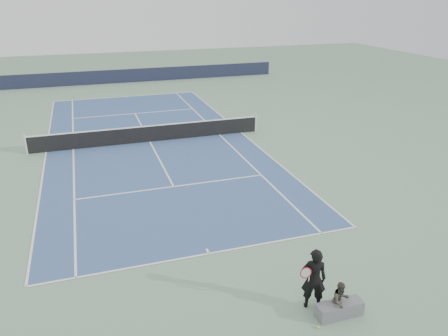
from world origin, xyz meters
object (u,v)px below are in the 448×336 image
object	(u,v)px
tennis_ball	(318,327)
spectator_bench	(340,305)
tennis_net	(149,133)
tennis_player	(314,279)

from	to	relation	value
tennis_ball	spectator_bench	world-z (taller)	spectator_bench
tennis_ball	tennis_net	bearing A→B (deg)	96.00
spectator_bench	tennis_net	bearing A→B (deg)	98.77
tennis_net	spectator_bench	world-z (taller)	tennis_net
tennis_player	spectator_bench	world-z (taller)	tennis_player
tennis_player	spectator_bench	distance (m)	0.92
tennis_net	tennis_player	xyz separation A→B (m)	(1.92, -15.17, 0.39)
tennis_player	tennis_ball	bearing A→B (deg)	-106.76
tennis_net	tennis_player	bearing A→B (deg)	-82.80
spectator_bench	tennis_ball	bearing A→B (deg)	-161.77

